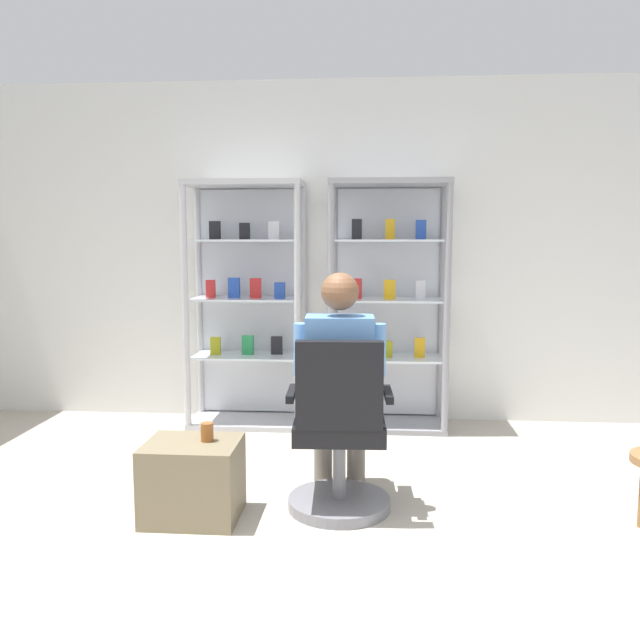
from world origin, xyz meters
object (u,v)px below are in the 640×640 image
(office_chair, at_px, (339,441))
(tea_glass, at_px, (207,432))
(display_cabinet_right, at_px, (388,304))
(seated_shopkeeper, at_px, (340,376))
(display_cabinet_left, at_px, (248,303))
(storage_crate, at_px, (193,480))

(office_chair, bearing_deg, tea_glass, -172.03)
(display_cabinet_right, height_order, tea_glass, display_cabinet_right)
(display_cabinet_right, height_order, seated_shopkeeper, display_cabinet_right)
(seated_shopkeeper, bearing_deg, tea_glass, -159.16)
(display_cabinet_left, height_order, tea_glass, display_cabinet_left)
(display_cabinet_left, distance_m, display_cabinet_right, 1.10)
(display_cabinet_left, relative_size, seated_shopkeeper, 1.47)
(display_cabinet_left, distance_m, tea_glass, 1.87)
(office_chair, relative_size, storage_crate, 1.97)
(display_cabinet_left, relative_size, tea_glass, 19.44)
(seated_shopkeeper, distance_m, storage_crate, 0.96)
(tea_glass, bearing_deg, storage_crate, -160.33)
(storage_crate, bearing_deg, display_cabinet_right, 59.91)
(seated_shopkeeper, bearing_deg, office_chair, -87.52)
(display_cabinet_left, xyz_separation_m, tea_glass, (0.12, -1.79, -0.50))
(seated_shopkeeper, bearing_deg, display_cabinet_right, 79.02)
(display_cabinet_right, relative_size, seated_shopkeeper, 1.47)
(display_cabinet_right, relative_size, office_chair, 1.98)
(office_chair, relative_size, seated_shopkeeper, 0.74)
(office_chair, distance_m, storage_crate, 0.80)
(office_chair, bearing_deg, seated_shopkeeper, 92.48)
(storage_crate, bearing_deg, seated_shopkeeper, 20.72)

